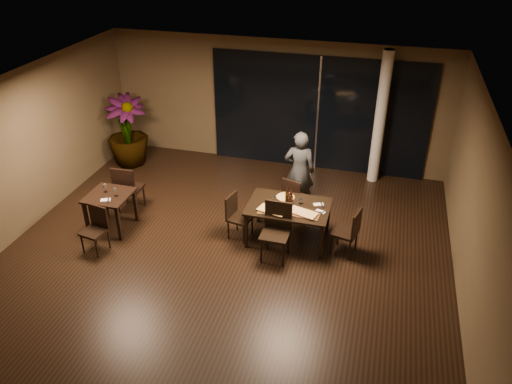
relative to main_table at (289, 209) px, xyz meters
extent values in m
plane|color=black|center=(-1.00, -0.80, -0.68)|extent=(8.00, 8.00, 0.00)
cube|color=brown|center=(-1.00, 3.25, 0.82)|extent=(8.00, 0.10, 3.00)
cube|color=brown|center=(-1.00, -4.85, 0.82)|extent=(8.00, 0.10, 3.00)
cube|color=brown|center=(-5.05, -0.80, 0.82)|extent=(0.10, 8.00, 3.00)
cube|color=brown|center=(3.05, -0.80, 0.82)|extent=(0.10, 8.00, 3.00)
cube|color=silver|center=(-1.00, -0.80, 2.34)|extent=(8.00, 8.00, 0.04)
cube|color=black|center=(0.00, 3.16, 0.67)|extent=(5.00, 0.06, 2.70)
cylinder|color=silver|center=(1.40, 2.85, 0.82)|extent=(0.24, 0.24, 3.00)
cube|color=black|center=(0.00, 0.00, 0.05)|extent=(1.50, 1.00, 0.04)
cube|color=black|center=(-0.69, -0.44, -0.32)|extent=(0.06, 0.06, 0.71)
cube|color=black|center=(0.69, -0.44, -0.32)|extent=(0.06, 0.06, 0.71)
cube|color=black|center=(-0.69, 0.44, -0.32)|extent=(0.06, 0.06, 0.71)
cube|color=black|center=(0.69, 0.44, -0.32)|extent=(0.06, 0.06, 0.71)
cube|color=black|center=(-3.40, -0.50, 0.05)|extent=(0.80, 0.80, 0.04)
cube|color=black|center=(-3.74, -0.84, -0.32)|extent=(0.06, 0.06, 0.71)
cube|color=black|center=(-3.06, -0.84, -0.32)|extent=(0.06, 0.06, 0.71)
cube|color=black|center=(-3.74, -0.16, -0.32)|extent=(0.06, 0.06, 0.71)
cube|color=black|center=(-3.06, -0.16, -0.32)|extent=(0.06, 0.06, 0.71)
cube|color=black|center=(-0.04, 0.87, -0.25)|extent=(0.53, 0.53, 0.05)
cylinder|color=black|center=(0.18, 0.98, -0.46)|extent=(0.03, 0.03, 0.42)
cylinder|color=black|center=(-0.14, 1.09, -0.46)|extent=(0.03, 0.03, 0.42)
cylinder|color=black|center=(0.07, 0.66, -0.46)|extent=(0.03, 0.03, 0.42)
cylinder|color=black|center=(-0.25, 0.77, -0.46)|extent=(0.03, 0.03, 0.42)
cube|color=black|center=(-0.10, 0.69, -0.02)|extent=(0.40, 0.17, 0.47)
cube|color=black|center=(-0.11, -0.62, -0.17)|extent=(0.50, 0.50, 0.06)
cylinder|color=black|center=(-0.31, -0.82, -0.42)|extent=(0.04, 0.04, 0.50)
cylinder|color=black|center=(0.09, -0.83, -0.42)|extent=(0.04, 0.04, 0.50)
cylinder|color=black|center=(-0.30, -0.42, -0.42)|extent=(0.04, 0.04, 0.50)
cylinder|color=black|center=(0.10, -0.43, -0.42)|extent=(0.04, 0.04, 0.50)
cube|color=black|center=(-0.10, -0.40, 0.11)|extent=(0.49, 0.05, 0.56)
cube|color=black|center=(-0.89, -0.15, -0.26)|extent=(0.49, 0.49, 0.05)
cylinder|color=black|center=(-0.77, -0.35, -0.47)|extent=(0.03, 0.03, 0.42)
cylinder|color=black|center=(-0.69, -0.02, -0.47)|extent=(0.03, 0.03, 0.42)
cylinder|color=black|center=(-1.09, -0.27, -0.47)|extent=(0.03, 0.03, 0.42)
cylinder|color=black|center=(-1.02, 0.05, -0.47)|extent=(0.03, 0.03, 0.42)
cube|color=black|center=(-1.07, -0.11, -0.03)|extent=(0.13, 0.41, 0.46)
cube|color=black|center=(1.06, -0.13, -0.24)|extent=(0.52, 0.52, 0.05)
cylinder|color=black|center=(0.93, 0.08, -0.46)|extent=(0.04, 0.04, 0.44)
cylinder|color=black|center=(0.85, -0.26, -0.46)|extent=(0.04, 0.04, 0.44)
cylinder|color=black|center=(1.28, 0.00, -0.46)|extent=(0.04, 0.04, 0.44)
cylinder|color=black|center=(1.19, -0.34, -0.46)|extent=(0.04, 0.04, 0.44)
cube|color=black|center=(1.25, -0.17, 0.01)|extent=(0.14, 0.43, 0.49)
cube|color=black|center=(-3.37, 0.22, -0.18)|extent=(0.50, 0.50, 0.05)
cylinder|color=black|center=(-3.18, 0.42, -0.43)|extent=(0.04, 0.04, 0.49)
cylinder|color=black|center=(-3.57, 0.41, -0.43)|extent=(0.04, 0.04, 0.49)
cylinder|color=black|center=(-3.17, 0.03, -0.43)|extent=(0.04, 0.04, 0.49)
cylinder|color=black|center=(-3.56, 0.02, -0.43)|extent=(0.04, 0.04, 0.49)
cube|color=black|center=(-3.36, 0.00, 0.09)|extent=(0.48, 0.06, 0.55)
cube|color=black|center=(-3.32, -1.26, -0.27)|extent=(0.47, 0.47, 0.05)
cylinder|color=black|center=(-3.51, -1.39, -0.47)|extent=(0.03, 0.03, 0.41)
cylinder|color=black|center=(-3.19, -1.45, -0.47)|extent=(0.03, 0.03, 0.41)
cylinder|color=black|center=(-3.45, -1.07, -0.47)|extent=(0.03, 0.03, 0.41)
cylinder|color=black|center=(-3.13, -1.13, -0.47)|extent=(0.03, 0.03, 0.41)
cube|color=black|center=(-3.29, -1.08, -0.04)|extent=(0.40, 0.11, 0.46)
imported|color=#2A2C2E|center=(-0.04, 1.22, 0.18)|extent=(0.61, 0.44, 1.71)
imported|color=#244E1A|center=(-4.40, 2.16, 0.18)|extent=(1.31, 1.31, 1.70)
cube|color=#452C16|center=(-0.25, -0.28, 0.08)|extent=(0.55, 0.32, 0.01)
cube|color=#442916|center=(0.30, -0.21, 0.08)|extent=(0.64, 0.36, 0.01)
cylinder|color=#A63012|center=(-0.12, 0.27, 0.08)|extent=(0.34, 0.34, 0.01)
cylinder|color=white|center=(-0.29, 0.10, 0.12)|extent=(0.07, 0.07, 0.08)
cylinder|color=white|center=(0.20, 0.14, 0.12)|extent=(0.08, 0.08, 0.09)
cube|color=white|center=(0.59, -0.06, 0.08)|extent=(0.20, 0.16, 0.01)
cube|color=silver|center=(0.52, 0.18, 0.08)|extent=(0.20, 0.16, 0.01)
cube|color=white|center=(-3.35, -0.71, 0.08)|extent=(0.21, 0.17, 0.01)
camera|label=1|loc=(1.46, -7.67, 4.87)|focal=35.00mm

